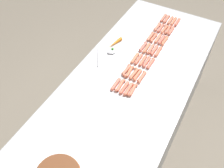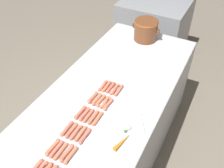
% 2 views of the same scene
% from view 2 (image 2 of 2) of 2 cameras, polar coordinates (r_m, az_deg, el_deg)
% --- Properties ---
extents(ground_plane, '(20.00, 20.00, 0.00)m').
position_cam_2_polar(ground_plane, '(2.68, -1.27, -16.80)').
color(ground_plane, '#756B5B').
extents(griddle_counter, '(0.92, 2.27, 0.91)m').
position_cam_2_polar(griddle_counter, '(2.31, -1.44, -10.87)').
color(griddle_counter, '#9EA0A5').
rests_on(griddle_counter, ground_plane).
extents(back_cabinet, '(0.86, 0.85, 0.95)m').
position_cam_2_polar(back_cabinet, '(3.71, 9.46, 11.78)').
color(back_cabinet, gray).
rests_on(back_cabinet, ground_plane).
extents(hot_dog_1, '(0.03, 0.14, 0.03)m').
position_cam_2_polar(hot_dog_1, '(1.63, -17.29, -18.02)').
color(hot_dog_1, '#D26C55').
rests_on(hot_dog_1, griddle_counter).
extents(hot_dog_2, '(0.03, 0.14, 0.03)m').
position_cam_2_polar(hot_dog_2, '(1.69, -13.53, -13.91)').
color(hot_dog_2, '#D7714E').
rests_on(hot_dog_2, griddle_counter).
extents(hot_dog_3, '(0.03, 0.14, 0.03)m').
position_cam_2_polar(hot_dog_3, '(1.76, -10.34, -10.02)').
color(hot_dog_3, '#D1694D').
rests_on(hot_dog_3, griddle_counter).
extents(hot_dog_4, '(0.03, 0.14, 0.03)m').
position_cam_2_polar(hot_dog_4, '(1.84, -7.32, -6.46)').
color(hot_dog_4, '#D8654E').
rests_on(hot_dog_4, griddle_counter).
extents(hot_dog_5, '(0.03, 0.14, 0.03)m').
position_cam_2_polar(hot_dog_5, '(1.94, -4.46, -3.04)').
color(hot_dog_5, '#CD6C50').
rests_on(hot_dog_5, griddle_counter).
extents(hot_dog_6, '(0.03, 0.14, 0.03)m').
position_cam_2_polar(hot_dog_6, '(2.04, -2.07, -0.35)').
color(hot_dog_6, '#D26C4F').
rests_on(hot_dog_6, griddle_counter).
extents(hot_dog_9, '(0.03, 0.14, 0.03)m').
position_cam_2_polar(hot_dog_9, '(1.67, -12.66, -14.37)').
color(hot_dog_9, '#CE6856').
rests_on(hot_dog_9, griddle_counter).
extents(hot_dog_10, '(0.03, 0.14, 0.03)m').
position_cam_2_polar(hot_dog_10, '(1.75, -9.30, -10.45)').
color(hot_dog_10, '#D5664F').
rests_on(hot_dog_10, griddle_counter).
extents(hot_dog_11, '(0.03, 0.14, 0.03)m').
position_cam_2_polar(hot_dog_11, '(1.83, -6.35, -6.86)').
color(hot_dog_11, '#D86A52').
rests_on(hot_dog_11, griddle_counter).
extents(hot_dog_12, '(0.03, 0.14, 0.03)m').
position_cam_2_polar(hot_dog_12, '(1.92, -3.51, -3.51)').
color(hot_dog_12, '#CF7051').
rests_on(hot_dog_12, griddle_counter).
extents(hot_dog_13, '(0.03, 0.14, 0.03)m').
position_cam_2_polar(hot_dog_13, '(2.03, -1.21, -0.51)').
color(hot_dog_13, '#D36C50').
rests_on(hot_dog_13, griddle_counter).
extents(hot_dog_16, '(0.03, 0.14, 0.03)m').
position_cam_2_polar(hot_dog_16, '(1.66, -11.67, -14.88)').
color(hot_dog_16, '#D27254').
rests_on(hot_dog_16, griddle_counter).
extents(hot_dog_17, '(0.03, 0.14, 0.03)m').
position_cam_2_polar(hot_dog_17, '(1.73, -8.22, -10.92)').
color(hot_dog_17, '#CA6F55').
rests_on(hot_dog_17, griddle_counter).
extents(hot_dog_18, '(0.03, 0.14, 0.03)m').
position_cam_2_polar(hot_dog_18, '(1.81, -5.34, -7.25)').
color(hot_dog_18, '#D26C4E').
rests_on(hot_dog_18, griddle_counter).
extents(hot_dog_19, '(0.03, 0.14, 0.03)m').
position_cam_2_polar(hot_dog_19, '(1.91, -2.56, -3.83)').
color(hot_dog_19, '#CE6F50').
rests_on(hot_dog_19, griddle_counter).
extents(hot_dog_20, '(0.03, 0.14, 0.03)m').
position_cam_2_polar(hot_dog_20, '(2.02, -0.25, -0.78)').
color(hot_dog_20, '#D6644C').
rests_on(hot_dog_20, griddle_counter).
extents(hot_dog_23, '(0.04, 0.14, 0.03)m').
position_cam_2_polar(hot_dog_23, '(1.65, -10.39, -15.29)').
color(hot_dog_23, '#D06A4E').
rests_on(hot_dog_23, griddle_counter).
extents(hot_dog_24, '(0.03, 0.14, 0.03)m').
position_cam_2_polar(hot_dog_24, '(1.72, -7.20, -11.21)').
color(hot_dog_24, '#CA714F').
rests_on(hot_dog_24, griddle_counter).
extents(hot_dog_25, '(0.03, 0.14, 0.03)m').
position_cam_2_polar(hot_dog_25, '(1.80, -4.31, -7.62)').
color(hot_dog_25, '#C9674F').
rests_on(hot_dog_25, griddle_counter).
extents(hot_dog_26, '(0.04, 0.14, 0.03)m').
position_cam_2_polar(hot_dog_26, '(1.90, -1.58, -4.19)').
color(hot_dog_26, '#D06F4E').
rests_on(hot_dog_26, griddle_counter).
extents(hot_dog_27, '(0.04, 0.14, 0.03)m').
position_cam_2_polar(hot_dog_27, '(2.00, 0.62, -1.17)').
color(hot_dog_27, '#D76E50').
rests_on(hot_dog_27, griddle_counter).
extents(hot_dog_30, '(0.03, 0.14, 0.03)m').
position_cam_2_polar(hot_dog_30, '(1.63, -9.47, -15.81)').
color(hot_dog_30, '#CC7053').
rests_on(hot_dog_30, griddle_counter).
extents(hot_dog_31, '(0.03, 0.14, 0.03)m').
position_cam_2_polar(hot_dog_31, '(1.70, -6.26, -11.78)').
color(hot_dog_31, '#CB6655').
rests_on(hot_dog_31, griddle_counter).
extents(hot_dog_32, '(0.03, 0.14, 0.03)m').
position_cam_2_polar(hot_dog_32, '(1.79, -3.33, -7.92)').
color(hot_dog_32, '#D1724F').
rests_on(hot_dog_32, griddle_counter).
extents(hot_dog_33, '(0.04, 0.14, 0.03)m').
position_cam_2_polar(hot_dog_33, '(1.88, -0.88, -4.63)').
color(hot_dog_33, '#C96C52').
rests_on(hot_dog_33, griddle_counter).
extents(hot_dog_34, '(0.03, 0.14, 0.03)m').
position_cam_2_polar(hot_dog_34, '(2.00, 1.59, -1.43)').
color(hot_dog_34, '#D46B54').
rests_on(hot_dog_34, griddle_counter).
extents(bean_pot, '(0.30, 0.25, 0.21)m').
position_cam_2_polar(bean_pot, '(2.60, 7.78, 12.36)').
color(bean_pot, brown).
rests_on(bean_pot, griddle_counter).
extents(serving_spoon, '(0.17, 0.25, 0.02)m').
position_cam_2_polar(serving_spoon, '(1.76, 4.59, -9.33)').
color(serving_spoon, '#B7B7BC').
rests_on(serving_spoon, griddle_counter).
extents(carrot, '(0.07, 0.18, 0.03)m').
position_cam_2_polar(carrot, '(1.67, 2.51, -12.83)').
color(carrot, orange).
rests_on(carrot, griddle_counter).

